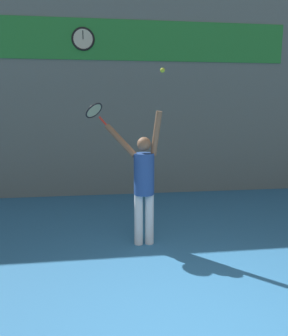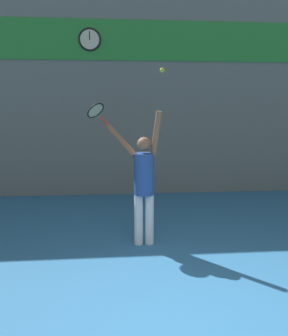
{
  "view_description": "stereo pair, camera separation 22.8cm",
  "coord_description": "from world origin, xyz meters",
  "px_view_note": "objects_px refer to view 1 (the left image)",
  "views": [
    {
      "loc": [
        -0.92,
        -2.24,
        2.07
      ],
      "look_at": [
        -0.29,
        2.47,
        1.19
      ],
      "focal_mm": 35.0,
      "sensor_mm": 36.0,
      "label": 1
    },
    {
      "loc": [
        -0.69,
        -2.27,
        2.07
      ],
      "look_at": [
        -0.29,
        2.47,
        1.19
      ],
      "focal_mm": 35.0,
      "sensor_mm": 36.0,
      "label": 2
    }
  ],
  "objects_px": {
    "scoreboard_clock": "(83,39)",
    "tennis_ball": "(162,70)",
    "tennis_racket": "(95,111)",
    "tennis_player": "(143,180)"
  },
  "relations": [
    {
      "from": "scoreboard_clock",
      "to": "tennis_ball",
      "type": "distance_m",
      "value": 3.46
    },
    {
      "from": "scoreboard_clock",
      "to": "tennis_player",
      "type": "height_order",
      "value": "scoreboard_clock"
    },
    {
      "from": "tennis_player",
      "to": "tennis_ball",
      "type": "bearing_deg",
      "value": -30.16
    },
    {
      "from": "scoreboard_clock",
      "to": "tennis_player",
      "type": "xyz_separation_m",
      "value": [
        0.95,
        -2.95,
        -2.54
      ]
    },
    {
      "from": "scoreboard_clock",
      "to": "tennis_player",
      "type": "distance_m",
      "value": 4.01
    },
    {
      "from": "scoreboard_clock",
      "to": "tennis_racket",
      "type": "distance_m",
      "value": 2.93
    },
    {
      "from": "tennis_racket",
      "to": "tennis_ball",
      "type": "distance_m",
      "value": 1.26
    },
    {
      "from": "scoreboard_clock",
      "to": "tennis_ball",
      "type": "bearing_deg",
      "value": -68.93
    },
    {
      "from": "tennis_player",
      "to": "tennis_ball",
      "type": "xyz_separation_m",
      "value": [
        0.25,
        -0.14,
        1.56
      ]
    },
    {
      "from": "scoreboard_clock",
      "to": "tennis_racket",
      "type": "relative_size",
      "value": 1.26
    }
  ]
}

